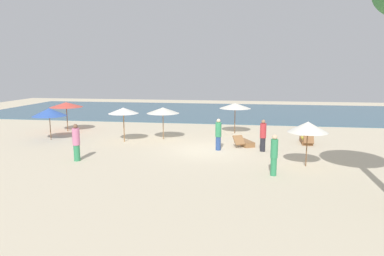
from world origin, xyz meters
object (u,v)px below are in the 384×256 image
Objects in this scene: umbrella_0 at (49,112)px; person_1 at (274,155)px; lounger_0 at (306,140)px; umbrella_5 at (308,127)px; person_2 at (218,134)px; person_0 at (76,142)px; person_3 at (263,135)px; umbrella_1 at (123,111)px; umbrella_4 at (66,105)px; umbrella_3 at (235,106)px; umbrella_2 at (163,110)px; lounger_1 at (244,142)px.

person_1 is (13.25, -5.49, -0.85)m from umbrella_0.
umbrella_0 is at bearing -175.39° from lounger_0.
person_2 is (-4.21, 2.59, -0.94)m from umbrella_5.
person_1 is at bearing -109.74° from lounger_0.
person_0 is at bearing -153.56° from lounger_0.
person_0 is at bearing -159.54° from person_3.
umbrella_1 reaches higher than umbrella_4.
umbrella_3 is 11.85m from umbrella_4.
person_1 is (9.21, -0.97, -0.02)m from person_0.
person_1 is at bearing -6.01° from person_0.
umbrella_2 is 0.96× the size of umbrella_3.
umbrella_5 reaches higher than person_1.
person_0 is 9.26m from person_1.
umbrella_2 is 1.17× the size of person_1.
person_1 is 4.32m from person_3.
person_0 is at bearing -117.05° from umbrella_2.
umbrella_0 is 1.19× the size of person_1.
umbrella_5 is 5.17m from lounger_1.
umbrella_0 is 10.72m from person_2.
lounger_0 is at bearing 0.46° from umbrella_2.
umbrella_5 is at bearing -32.61° from umbrella_2.
umbrella_2 is 1.13× the size of person_0.
umbrella_3 reaches higher than person_0.
lounger_1 is 1.82m from person_3.
umbrella_1 is 7.42m from lounger_1.
person_2 is at bearing -12.90° from umbrella_1.
person_2 is at bearing 26.45° from person_0.
umbrella_1 is 0.98× the size of umbrella_3.
person_2 is at bearing -178.22° from person_3.
lounger_0 is 5.69m from person_2.
umbrella_5 reaches higher than person_2.
umbrella_4 is (-0.47, 3.00, 0.15)m from umbrella_0.
lounger_1 is (5.04, -1.03, -1.66)m from umbrella_2.
umbrella_2 reaches higher than umbrella_0.
umbrella_4 reaches higher than lounger_0.
umbrella_2 is 6.57m from person_3.
umbrella_0 is 0.91× the size of umbrella_4.
umbrella_3 is at bearing 30.56° from umbrella_1.
umbrella_5 is at bearing 3.61° from person_0.
lounger_1 is (-3.68, -1.10, -0.01)m from lounger_0.
person_1 is (8.47, -5.58, -1.02)m from umbrella_1.
umbrella_2 is at bearing 133.28° from person_1.
person_3 reaches higher than lounger_1.
lounger_0 is 0.96× the size of person_2.
umbrella_4 reaches higher than lounger_1.
umbrella_3 reaches higher than lounger_0.
umbrella_5 is (10.04, -3.93, -0.09)m from umbrella_1.
person_3 is (1.66, -5.14, -1.03)m from umbrella_3.
person_3 reaches higher than lounger_0.
umbrella_4 is 1.31× the size of person_3.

